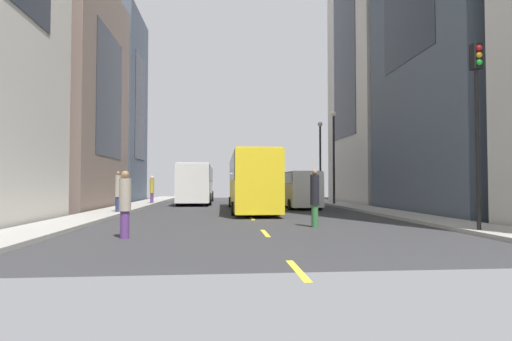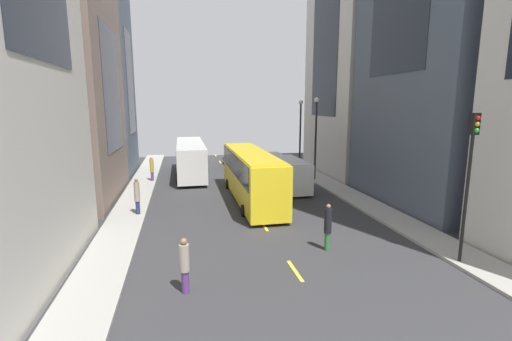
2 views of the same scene
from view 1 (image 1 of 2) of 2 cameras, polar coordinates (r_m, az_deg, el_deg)
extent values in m
plane|color=#333335|center=(29.05, -1.92, -5.34)|extent=(42.37, 42.37, 0.00)
cube|color=#9E9B93|center=(29.73, -17.70, -5.02)|extent=(2.23, 44.00, 0.15)
cube|color=#9E9B93|center=(30.55, 13.43, -4.97)|extent=(2.23, 44.00, 0.15)
cube|color=yellow|center=(8.28, 5.96, -13.98)|extent=(0.16, 2.00, 0.01)
cube|color=yellow|center=(14.15, 1.31, -8.95)|extent=(0.16, 2.00, 0.01)
cube|color=yellow|center=(20.09, -0.56, -6.86)|extent=(0.16, 2.00, 0.01)
cube|color=yellow|center=(26.06, -1.57, -5.72)|extent=(0.16, 2.00, 0.01)
cube|color=yellow|center=(32.04, -2.20, -5.00)|extent=(0.16, 2.00, 0.01)
cube|color=yellow|center=(38.03, -2.63, -4.51)|extent=(0.16, 2.00, 0.01)
cube|color=yellow|center=(44.02, -2.94, -4.16)|extent=(0.16, 2.00, 0.01)
cube|color=yellow|center=(50.01, -3.18, -3.88)|extent=(0.16, 2.00, 0.01)
cube|color=#7A665B|center=(31.31, -25.54, 9.84)|extent=(6.03, 11.29, 16.02)
cube|color=#1E232D|center=(31.31, -25.54, 9.84)|extent=(6.09, 6.21, 8.81)
cube|color=#4C5666|center=(41.50, -22.28, 8.41)|extent=(8.82, 7.96, 18.13)
cube|color=#1E232D|center=(41.50, -22.28, 8.41)|extent=(8.90, 4.38, 9.97)
cube|color=beige|center=(39.55, 19.17, 14.75)|extent=(9.34, 11.15, 26.00)
cube|color=#1E232D|center=(39.55, 19.17, 14.75)|extent=(9.44, 6.13, 14.30)
cube|color=silver|center=(36.00, -8.45, -1.83)|extent=(2.55, 11.76, 3.00)
cube|color=black|center=(36.01, -8.45, -0.47)|extent=(2.60, 10.82, 1.20)
cube|color=beige|center=(36.04, -8.44, 0.62)|extent=(2.45, 11.29, 0.08)
cylinder|color=black|center=(39.74, -9.83, -3.66)|extent=(0.46, 1.00, 1.00)
cylinder|color=black|center=(39.61, -6.44, -3.68)|extent=(0.46, 1.00, 1.00)
cylinder|color=black|center=(32.49, -10.93, -4.05)|extent=(0.46, 1.00, 1.00)
cylinder|color=black|center=(32.33, -6.78, -4.09)|extent=(0.46, 1.00, 1.00)
cube|color=yellow|center=(25.85, -0.76, -1.64)|extent=(2.45, 12.65, 3.30)
cube|color=black|center=(25.86, -0.76, 0.26)|extent=(2.50, 11.64, 1.48)
cube|color=gold|center=(25.91, -0.76, 2.10)|extent=(2.35, 12.14, 0.08)
cylinder|color=black|center=(29.74, -3.48, -4.52)|extent=(0.44, 0.76, 0.76)
cylinder|color=black|center=(29.88, 0.85, -4.51)|extent=(0.44, 0.76, 0.76)
cylinder|color=black|center=(21.91, -2.97, -5.46)|extent=(0.44, 0.76, 0.76)
cylinder|color=black|center=(22.10, 2.91, -5.43)|extent=(0.44, 0.76, 0.76)
cube|color=white|center=(28.65, 6.25, -2.67)|extent=(2.05, 5.89, 2.30)
cube|color=black|center=(28.65, 6.24, -1.16)|extent=(2.09, 5.42, 0.69)
cube|color=silver|center=(28.66, 6.24, -0.30)|extent=(1.97, 5.65, 0.08)
cylinder|color=black|center=(30.31, 3.83, -4.51)|extent=(0.37, 0.72, 0.72)
cylinder|color=black|center=(30.65, 7.33, -4.47)|extent=(0.37, 0.72, 0.72)
cylinder|color=black|center=(26.71, 5.03, -4.86)|extent=(0.37, 0.72, 0.72)
cylinder|color=black|center=(27.10, 8.97, -4.80)|extent=(0.37, 0.72, 0.72)
cube|color=red|center=(41.32, -0.82, -3.07)|extent=(1.76, 4.34, 1.45)
cube|color=black|center=(41.31, -0.82, -2.55)|extent=(1.80, 4.00, 0.61)
cube|color=#A91A1A|center=(41.31, -0.82, -2.01)|extent=(1.69, 4.17, 0.08)
cylinder|color=black|center=(42.63, -2.04, -3.82)|extent=(0.32, 0.62, 0.62)
cylinder|color=black|center=(42.74, 0.13, -3.82)|extent=(0.32, 0.62, 0.62)
cylinder|color=black|center=(39.94, -1.85, -3.95)|extent=(0.32, 0.62, 0.62)
cylinder|color=black|center=(40.06, 0.47, -3.95)|extent=(0.32, 0.62, 0.62)
cylinder|color=#336B38|center=(16.26, 8.40, -6.44)|extent=(0.27, 0.27, 0.90)
cylinder|color=black|center=(16.21, 8.38, -2.74)|extent=(0.36, 0.36, 1.20)
sphere|color=#8C6647|center=(16.21, 8.37, -0.22)|extent=(0.22, 0.22, 0.22)
cylinder|color=#593372|center=(34.07, -14.65, -3.83)|extent=(0.26, 0.26, 0.81)
cylinder|color=gold|center=(34.05, -14.63, -2.17)|extent=(0.35, 0.35, 1.18)
sphere|color=beige|center=(34.05, -14.62, -0.96)|extent=(0.26, 0.26, 0.26)
cylinder|color=#593372|center=(13.49, -18.24, -7.37)|extent=(0.28, 0.28, 0.87)
cylinder|color=gray|center=(13.43, -18.19, -3.30)|extent=(0.37, 0.37, 1.05)
sphere|color=#8C6647|center=(13.43, -18.17, -0.55)|extent=(0.25, 0.25, 0.25)
cylinder|color=navy|center=(24.04, -19.13, -4.59)|extent=(0.26, 0.26, 0.84)
cylinder|color=gray|center=(24.01, -19.11, -2.11)|extent=(0.35, 0.35, 1.25)
sphere|color=#8C6647|center=(24.02, -19.09, -0.36)|extent=(0.22, 0.22, 0.22)
cylinder|color=black|center=(15.89, 29.09, 2.70)|extent=(0.14, 0.14, 5.60)
cube|color=black|center=(16.45, 28.90, 14.04)|extent=(0.32, 0.32, 0.90)
sphere|color=red|center=(16.39, 29.24, 15.04)|extent=(0.20, 0.20, 0.20)
sphere|color=orange|center=(16.31, 29.26, 14.19)|extent=(0.20, 0.20, 0.20)
sphere|color=green|center=(16.25, 29.27, 13.33)|extent=(0.20, 0.20, 0.20)
cylinder|color=black|center=(36.88, 9.17, 0.99)|extent=(0.18, 0.18, 6.87)
sphere|color=silver|center=(37.23, 9.14, 6.55)|extent=(0.44, 0.44, 0.44)
cylinder|color=black|center=(32.64, 11.05, 1.52)|extent=(0.18, 0.18, 7.04)
sphere|color=silver|center=(33.06, 11.01, 7.94)|extent=(0.44, 0.44, 0.44)
camera|label=2|loc=(6.07, -86.98, 60.03)|focal=25.33mm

